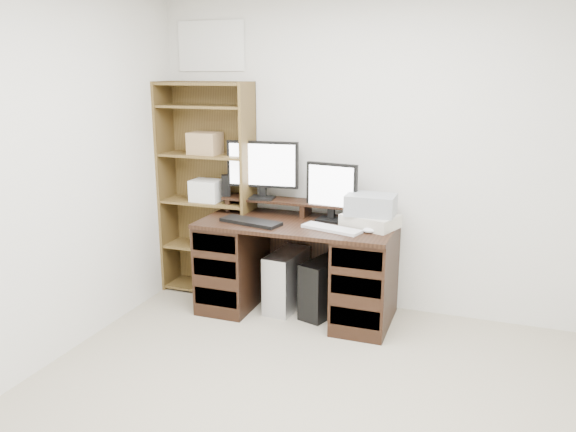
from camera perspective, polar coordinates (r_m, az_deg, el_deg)
The scene contains 14 objects.
room at distance 2.55m, azimuth -0.91°, elevation 0.29°, with size 3.54×4.04×2.54m.
desk at distance 4.44m, azimuth 0.94°, elevation -5.12°, with size 1.50×0.70×0.75m.
riser_shelf at distance 4.50m, azimuth 1.82°, elevation 1.17°, with size 1.40×0.22×0.12m.
monitor_wide at distance 4.55m, azimuth -2.61°, elevation 5.03°, with size 0.59×0.17×0.47m.
monitor_small at distance 4.34m, azimuth 4.44°, elevation 2.70°, with size 0.41×0.18×0.45m.
speaker at distance 4.70m, azimuth -6.32°, elevation 3.11°, with size 0.07×0.07×0.18m, color black.
keyboard_black at distance 4.30m, azimuth -3.80°, elevation -0.59°, with size 0.49×0.16×0.03m, color black.
keyboard_white at distance 4.12m, azimuth 4.45°, elevation -1.30°, with size 0.45×0.14×0.02m, color silver.
mouse at distance 4.08m, azimuth 8.21°, elevation -1.46°, with size 0.09×0.06×0.04m, color silver.
printer at distance 4.22m, azimuth 8.36°, elevation -0.49°, with size 0.38×0.29×0.10m, color beige.
basket at distance 4.19m, azimuth 8.42°, elevation 1.15°, with size 0.36×0.25×0.15m, color gray.
tower_silver at distance 4.58m, azimuth -0.14°, elevation -6.53°, with size 0.21×0.48×0.48m, color silver.
tower_black at distance 4.48m, azimuth 3.71°, elevation -7.21°, with size 0.32×0.49×0.45m.
bookshelf at distance 4.82m, azimuth -8.12°, elevation 2.85°, with size 0.80×0.30×1.80m.
Camera 1 is at (0.88, -2.31, 1.88)m, focal length 35.00 mm.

